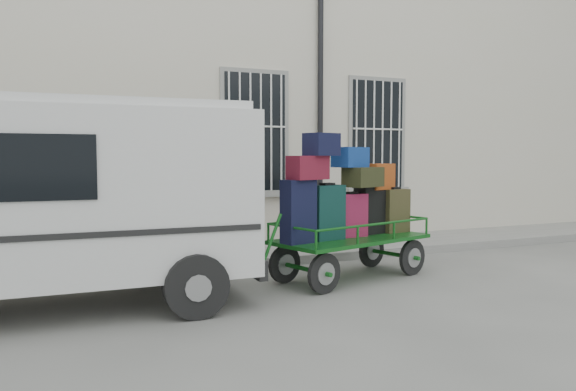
# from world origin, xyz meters

# --- Properties ---
(ground) EXTENTS (80.00, 80.00, 0.00)m
(ground) POSITION_xyz_m (0.00, 0.00, 0.00)
(ground) COLOR #63635E
(ground) RESTS_ON ground
(building) EXTENTS (24.00, 5.15, 6.00)m
(building) POSITION_xyz_m (0.00, 5.50, 3.00)
(building) COLOR beige
(building) RESTS_ON ground
(sidewalk) EXTENTS (24.00, 1.70, 0.15)m
(sidewalk) POSITION_xyz_m (0.00, 2.20, 0.07)
(sidewalk) COLOR gray
(sidewalk) RESTS_ON ground
(luggage_cart) EXTENTS (2.84, 1.68, 2.12)m
(luggage_cart) POSITION_xyz_m (-0.01, 0.10, 1.02)
(luggage_cart) COLOR black
(luggage_cart) RESTS_ON ground
(van) EXTENTS (4.88, 2.29, 2.43)m
(van) POSITION_xyz_m (-4.10, 0.05, 1.39)
(van) COLOR silver
(van) RESTS_ON ground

